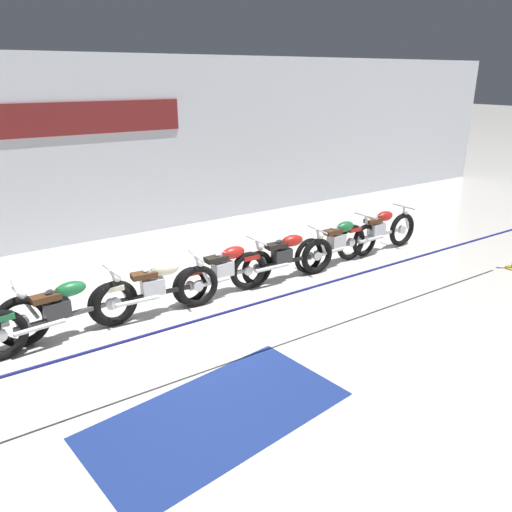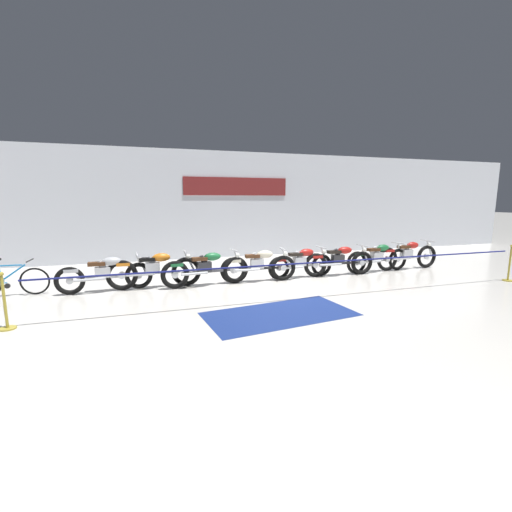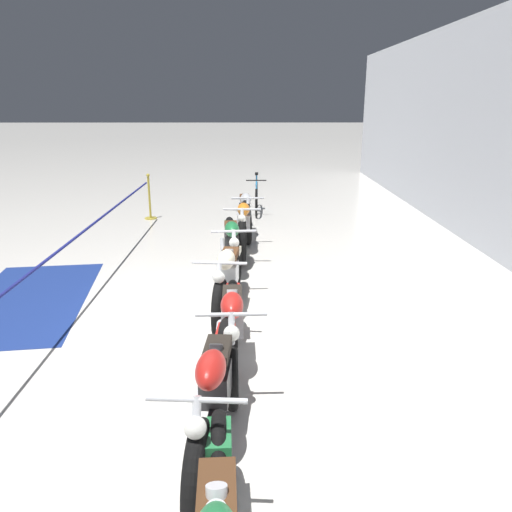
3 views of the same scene
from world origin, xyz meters
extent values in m
plane|color=silver|center=(0.00, 0.00, 0.00)|extent=(120.00, 120.00, 0.00)
cube|color=silver|center=(0.00, 5.12, 2.10)|extent=(28.00, 0.25, 4.20)
cube|color=maroon|center=(-0.10, 4.98, 2.84)|extent=(4.22, 0.04, 0.70)
torus|color=black|center=(-2.63, 0.65, 0.40)|extent=(0.79, 0.14, 0.79)
cylinder|color=silver|center=(-2.63, 0.65, 0.40)|extent=(0.19, 0.08, 0.19)
cylinder|color=silver|center=(-2.54, 0.65, 0.68)|extent=(0.30, 0.06, 0.59)
cylinder|color=silver|center=(-2.65, 0.65, 0.95)|extent=(0.05, 0.62, 0.04)
sphere|color=silver|center=(-2.57, 0.65, 0.81)|extent=(0.14, 0.14, 0.14)
torus|color=black|center=(-1.28, 0.56, 0.37)|extent=(0.75, 0.19, 0.74)
torus|color=black|center=(-2.94, 0.43, 0.37)|extent=(0.75, 0.19, 0.74)
cylinder|color=silver|center=(-1.28, 0.56, 0.37)|extent=(0.18, 0.09, 0.17)
cylinder|color=silver|center=(-2.94, 0.43, 0.37)|extent=(0.18, 0.09, 0.17)
cylinder|color=silver|center=(-1.19, 0.57, 0.66)|extent=(0.31, 0.08, 0.59)
cube|color=#2D2D30|center=(-2.16, 0.49, 0.53)|extent=(0.38, 0.25, 0.26)
cylinder|color=#2D2D30|center=(-2.12, 0.49, 0.73)|extent=(0.19, 0.12, 0.24)
cylinder|color=#2D2D30|center=(-2.20, 0.49, 0.73)|extent=(0.19, 0.12, 0.24)
cylinder|color=silver|center=(-2.45, 0.33, 0.39)|extent=(0.70, 0.13, 0.07)
cube|color=#47474C|center=(-2.11, 0.49, 0.39)|extent=(1.34, 0.17, 0.06)
ellipsoid|color=#1E6B38|center=(-1.93, 0.51, 0.79)|extent=(0.48, 0.26, 0.22)
cube|color=#4C2D19|center=(-2.29, 0.48, 0.75)|extent=(0.41, 0.23, 0.09)
cube|color=#1E6B38|center=(-2.89, 0.43, 0.63)|extent=(0.33, 0.19, 0.08)
cylinder|color=silver|center=(-1.30, 0.56, 0.92)|extent=(0.09, 0.62, 0.04)
sphere|color=silver|center=(-1.22, 0.57, 0.78)|extent=(0.14, 0.14, 0.14)
torus|color=black|center=(0.11, 0.45, 0.37)|extent=(0.74, 0.17, 0.73)
torus|color=black|center=(-1.35, 0.57, 0.37)|extent=(0.74, 0.17, 0.73)
cylinder|color=silver|center=(0.11, 0.45, 0.37)|extent=(0.18, 0.09, 0.17)
cylinder|color=silver|center=(-1.35, 0.57, 0.37)|extent=(0.18, 0.09, 0.17)
cylinder|color=silver|center=(0.20, 0.44, 0.65)|extent=(0.31, 0.08, 0.59)
cube|color=silver|center=(-0.67, 0.51, 0.53)|extent=(0.38, 0.25, 0.26)
cylinder|color=silver|center=(-0.63, 0.51, 0.73)|extent=(0.19, 0.12, 0.24)
cylinder|color=silver|center=(-0.71, 0.52, 0.73)|extent=(0.19, 0.12, 0.24)
cylinder|color=silver|center=(-0.98, 0.40, 0.39)|extent=(0.70, 0.13, 0.07)
cube|color=black|center=(-0.62, 0.51, 0.39)|extent=(1.17, 0.16, 0.06)
ellipsoid|color=beige|center=(-0.44, 0.49, 0.79)|extent=(0.48, 0.26, 0.22)
cube|color=#4C2D19|center=(-0.80, 0.52, 0.75)|extent=(0.42, 0.23, 0.09)
cube|color=beige|center=(-1.30, 0.57, 0.63)|extent=(0.33, 0.19, 0.08)
cylinder|color=silver|center=(0.09, 0.45, 0.92)|extent=(0.09, 0.62, 0.04)
sphere|color=silver|center=(0.17, 0.44, 0.78)|extent=(0.14, 0.14, 0.14)
torus|color=black|center=(1.45, 0.64, 0.34)|extent=(0.68, 0.13, 0.68)
torus|color=black|center=(0.04, 0.59, 0.34)|extent=(0.68, 0.13, 0.68)
cylinder|color=silver|center=(1.45, 0.64, 0.34)|extent=(0.16, 0.09, 0.16)
cylinder|color=silver|center=(0.04, 0.59, 0.34)|extent=(0.16, 0.09, 0.16)
cylinder|color=silver|center=(1.54, 0.64, 0.62)|extent=(0.30, 0.07, 0.59)
cube|color=silver|center=(0.69, 0.61, 0.50)|extent=(0.37, 0.23, 0.26)
cylinder|color=silver|center=(0.73, 0.61, 0.70)|extent=(0.18, 0.12, 0.24)
cylinder|color=silver|center=(0.65, 0.61, 0.70)|extent=(0.18, 0.12, 0.24)
cylinder|color=silver|center=(0.40, 0.46, 0.36)|extent=(0.70, 0.09, 0.07)
cube|color=#ADAFB5|center=(0.74, 0.61, 0.36)|extent=(1.13, 0.10, 0.06)
ellipsoid|color=#B21E19|center=(0.92, 0.62, 0.76)|extent=(0.47, 0.23, 0.22)
cube|color=black|center=(0.56, 0.61, 0.72)|extent=(0.41, 0.21, 0.09)
cube|color=#B21E19|center=(0.09, 0.59, 0.58)|extent=(0.32, 0.17, 0.08)
cylinder|color=silver|center=(1.43, 0.64, 0.89)|extent=(0.06, 0.62, 0.04)
sphere|color=silver|center=(1.51, 0.64, 0.75)|extent=(0.14, 0.14, 0.14)
torus|color=black|center=(2.76, 0.48, 0.36)|extent=(0.73, 0.17, 0.73)
torus|color=black|center=(1.20, 0.57, 0.36)|extent=(0.73, 0.17, 0.73)
cylinder|color=silver|center=(2.76, 0.48, 0.36)|extent=(0.17, 0.09, 0.17)
cylinder|color=silver|center=(1.20, 0.57, 0.36)|extent=(0.17, 0.09, 0.17)
cylinder|color=silver|center=(2.85, 0.47, 0.65)|extent=(0.31, 0.07, 0.59)
cube|color=#2D2D30|center=(1.93, 0.53, 0.52)|extent=(0.37, 0.24, 0.26)
cylinder|color=#2D2D30|center=(1.97, 0.53, 0.72)|extent=(0.19, 0.12, 0.24)
cylinder|color=#2D2D30|center=(1.89, 0.53, 0.72)|extent=(0.19, 0.12, 0.24)
cylinder|color=silver|center=(1.62, 0.41, 0.38)|extent=(0.70, 0.11, 0.07)
cube|color=black|center=(1.98, 0.53, 0.38)|extent=(1.25, 0.14, 0.06)
ellipsoid|color=#B21E19|center=(2.16, 0.51, 0.78)|extent=(0.47, 0.25, 0.22)
cube|color=black|center=(1.80, 0.54, 0.74)|extent=(0.41, 0.22, 0.09)
cube|color=#B21E19|center=(1.25, 0.57, 0.62)|extent=(0.33, 0.18, 0.08)
cylinder|color=silver|center=(2.74, 0.48, 0.91)|extent=(0.07, 0.62, 0.04)
sphere|color=silver|center=(2.82, 0.47, 0.77)|extent=(0.14, 0.14, 0.14)
torus|color=black|center=(4.29, 0.69, 0.36)|extent=(0.72, 0.14, 0.71)
torus|color=black|center=(2.65, 0.60, 0.36)|extent=(0.72, 0.14, 0.71)
cylinder|color=silver|center=(4.29, 0.69, 0.36)|extent=(0.18, 0.09, 0.17)
cylinder|color=silver|center=(2.65, 0.60, 0.36)|extent=(0.18, 0.09, 0.17)
cylinder|color=silver|center=(4.38, 0.69, 0.64)|extent=(0.31, 0.07, 0.59)
cube|color=silver|center=(3.42, 0.64, 0.52)|extent=(0.37, 0.24, 0.26)
cylinder|color=silver|center=(3.46, 0.64, 0.72)|extent=(0.18, 0.12, 0.24)
cylinder|color=silver|center=(3.38, 0.64, 0.72)|extent=(0.18, 0.12, 0.24)
cylinder|color=silver|center=(3.13, 0.49, 0.38)|extent=(0.70, 0.11, 0.07)
cube|color=#47474C|center=(3.47, 0.64, 0.38)|extent=(1.31, 0.13, 0.06)
ellipsoid|color=#1E6B38|center=(3.65, 0.65, 0.78)|extent=(0.47, 0.24, 0.22)
cube|color=#4C2D19|center=(3.29, 0.63, 0.74)|extent=(0.41, 0.22, 0.09)
cube|color=#1E6B38|center=(2.70, 0.60, 0.62)|extent=(0.33, 0.18, 0.08)
cylinder|color=silver|center=(4.27, 0.69, 0.91)|extent=(0.07, 0.62, 0.04)
sphere|color=silver|center=(4.35, 0.69, 0.77)|extent=(0.14, 0.14, 0.14)
torus|color=black|center=(5.49, 0.70, 0.39)|extent=(0.78, 0.13, 0.78)
torus|color=black|center=(3.87, 0.67, 0.39)|extent=(0.78, 0.13, 0.78)
cylinder|color=silver|center=(5.49, 0.70, 0.39)|extent=(0.19, 0.08, 0.19)
cylinder|color=silver|center=(3.87, 0.67, 0.39)|extent=(0.19, 0.08, 0.19)
cylinder|color=silver|center=(5.58, 0.70, 0.67)|extent=(0.30, 0.06, 0.59)
cube|color=silver|center=(4.63, 0.69, 0.55)|extent=(0.36, 0.23, 0.26)
cylinder|color=silver|center=(4.67, 0.69, 0.75)|extent=(0.18, 0.11, 0.24)
cylinder|color=silver|center=(4.59, 0.68, 0.75)|extent=(0.18, 0.11, 0.24)
cylinder|color=silver|center=(4.33, 0.54, 0.41)|extent=(0.70, 0.08, 0.07)
cube|color=#ADAFB5|center=(4.68, 0.69, 0.41)|extent=(1.30, 0.08, 0.06)
ellipsoid|color=#B21E19|center=(4.86, 0.69, 0.81)|extent=(0.46, 0.23, 0.22)
cube|color=#4C2D19|center=(4.50, 0.68, 0.77)|extent=(0.40, 0.21, 0.09)
cube|color=#B21E19|center=(3.92, 0.67, 0.67)|extent=(0.32, 0.17, 0.08)
cylinder|color=silver|center=(5.47, 0.70, 0.94)|extent=(0.05, 0.62, 0.04)
sphere|color=silver|center=(5.55, 0.70, 0.80)|extent=(0.14, 0.14, 0.14)
cylinder|color=navy|center=(0.10, -1.57, 0.88)|extent=(11.84, 0.04, 0.04)
cylinder|color=gold|center=(6.27, -1.57, 0.01)|extent=(0.28, 0.28, 0.03)
cube|color=navy|center=(-1.07, -2.29, 0.00)|extent=(3.20, 1.93, 0.01)
camera|label=1|loc=(-3.38, -6.56, 3.75)|focal=35.00mm
camera|label=2|loc=(-3.56, -8.53, 2.31)|focal=24.00mm
camera|label=3|loc=(5.36, 0.82, 2.64)|focal=35.00mm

